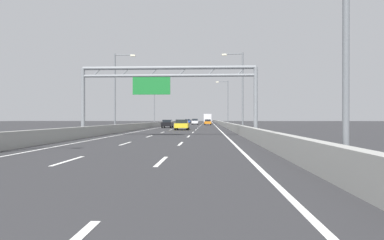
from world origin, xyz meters
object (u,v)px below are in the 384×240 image
(streetlamp_right_mid, at_px, (241,87))
(orange_car, at_px, (208,122))
(black_car, at_px, (167,124))
(box_truck, at_px, (208,118))
(streetlamp_left_far, at_px, (155,101))
(blue_car, at_px, (188,121))
(sign_gantry, at_px, (166,83))
(yellow_car, at_px, (182,125))
(streetlamp_left_mid, at_px, (117,88))
(white_car, at_px, (195,122))
(streetlamp_right_far, at_px, (227,101))

(streetlamp_right_mid, height_order, orange_car, streetlamp_right_mid)
(orange_car, bearing_deg, black_car, -104.89)
(black_car, xyz_separation_m, box_truck, (7.09, 49.89, 0.95))
(streetlamp_left_far, distance_m, box_truck, 40.78)
(streetlamp_right_mid, relative_size, blue_car, 2.07)
(streetlamp_right_mid, relative_size, streetlamp_left_far, 1.00)
(sign_gantry, relative_size, yellow_car, 3.68)
(streetlamp_left_mid, bearing_deg, sign_gantry, -54.48)
(black_car, bearing_deg, orange_car, 75.11)
(sign_gantry, xyz_separation_m, blue_car, (-3.17, 84.70, -4.08))
(sign_gantry, bearing_deg, orange_car, 86.23)
(streetlamp_left_far, distance_m, blue_car, 44.90)
(orange_car, bearing_deg, white_car, 115.90)
(black_car, relative_size, white_car, 0.97)
(orange_car, bearing_deg, streetlamp_right_mid, -85.13)
(streetlamp_left_far, relative_size, yellow_car, 2.19)
(white_car, height_order, box_truck, box_truck)
(streetlamp_right_far, distance_m, yellow_car, 23.57)
(streetlamp_right_mid, height_order, yellow_car, streetlamp_right_mid)
(streetlamp_right_far, height_order, orange_car, streetlamp_right_far)
(black_car, xyz_separation_m, yellow_car, (3.47, -11.04, 0.01))
(sign_gantry, height_order, streetlamp_right_mid, streetlamp_right_mid)
(streetlamp_right_far, bearing_deg, black_car, -135.91)
(black_car, height_order, white_car, white_car)
(streetlamp_right_far, height_order, blue_car, streetlamp_right_far)
(streetlamp_right_far, relative_size, yellow_car, 2.19)
(streetlamp_left_far, height_order, white_car, streetlamp_left_far)
(streetlamp_left_far, distance_m, orange_car, 20.13)
(black_car, bearing_deg, blue_car, 89.71)
(streetlamp_right_far, distance_m, blue_car, 46.01)
(black_car, height_order, orange_car, orange_car)
(orange_car, bearing_deg, sign_gantry, -93.77)
(white_car, relative_size, box_truck, 0.50)
(streetlamp_left_far, xyz_separation_m, white_car, (7.43, 23.55, -4.61))
(box_truck, bearing_deg, streetlamp_left_mid, -98.96)
(sign_gantry, relative_size, box_truck, 1.78)
(streetlamp_left_far, height_order, yellow_car, streetlamp_left_far)
(streetlamp_right_mid, bearing_deg, white_car, 97.97)
(streetlamp_right_far, bearing_deg, sign_gantry, -100.79)
(sign_gantry, relative_size, orange_car, 3.47)
(streetlamp_right_far, bearing_deg, orange_car, 103.67)
(streetlamp_left_mid, distance_m, orange_car, 47.78)
(box_truck, bearing_deg, orange_car, -89.79)
(blue_car, xyz_separation_m, orange_car, (6.89, -28.26, -0.02))
(streetlamp_right_mid, bearing_deg, box_truck, 93.33)
(yellow_car, bearing_deg, black_car, 107.45)
(streetlamp_left_far, distance_m, black_car, 12.33)
(sign_gantry, bearing_deg, streetlamp_right_far, 79.21)
(black_car, relative_size, yellow_car, 1.00)
(streetlamp_left_far, height_order, blue_car, streetlamp_left_far)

